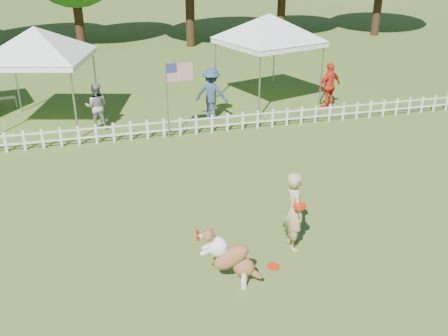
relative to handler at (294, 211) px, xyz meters
name	(u,v)px	position (x,y,z in m)	size (l,w,h in m)	color
ground	(264,264)	(-0.72, -0.39, -0.80)	(120.00, 120.00, 0.00)	#35561B
picket_fence	(188,126)	(-0.72, 6.61, -0.50)	(22.00, 0.08, 0.60)	silver
handler	(294,211)	(0.00, 0.00, 0.00)	(0.58, 0.38, 1.59)	tan
dog	(232,258)	(-1.46, -0.79, -0.26)	(1.03, 0.34, 1.07)	brown
frisbee_on_turf	(273,266)	(-0.58, -0.54, -0.79)	(0.24, 0.24, 0.02)	red
canopy_tent_left	(41,78)	(-4.95, 8.80, 0.73)	(2.95, 2.95, 3.05)	white
canopy_tent_right	(268,60)	(2.81, 9.34, 0.75)	(2.99, 2.99, 3.09)	white
flag_pole	(167,101)	(-1.33, 6.53, 0.35)	(0.88, 0.09, 2.30)	gray
spectator_a	(97,106)	(-3.37, 7.95, -0.07)	(0.71, 0.55, 1.46)	gray
spectator_b	(211,94)	(0.35, 7.95, 0.06)	(1.11, 0.64, 1.71)	navy
spectator_c	(329,86)	(4.65, 7.97, 0.02)	(0.95, 0.40, 1.63)	red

